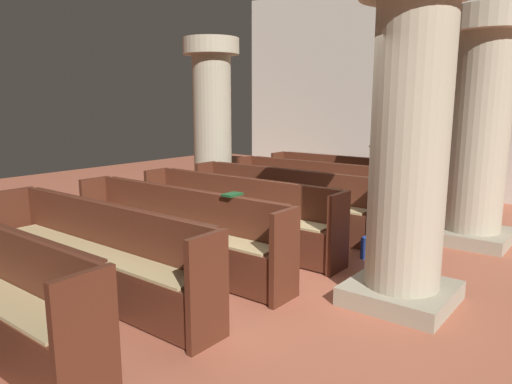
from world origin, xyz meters
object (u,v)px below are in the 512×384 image
object	(u,v)px
pew_row_0	(347,181)
hymn_book	(232,195)
pew_row_5	(95,249)
lectern	(382,176)
pew_row_1	(317,189)
pillar_far_side	(212,118)
pew_row_3	(235,211)
pew_row_4	(176,227)
pillar_aisle_side	(480,125)
kneeler_box_blue	(381,249)
pillar_aisle_rear	(410,135)
pew_row_2	(281,198)

from	to	relation	value
pew_row_0	hymn_book	distance (m)	4.17
pew_row_5	lectern	xyz separation A→B (m)	(0.19, 6.51, -0.04)
pew_row_1	pillar_far_side	distance (m)	2.66
pew_row_3	pew_row_4	xyz separation A→B (m)	(0.00, -1.07, 0.00)
pew_row_1	pillar_aisle_side	xyz separation A→B (m)	(2.45, 0.08, 1.14)
pew_row_5	pillar_aisle_side	xyz separation A→B (m)	(2.45, 4.36, 1.14)
pew_row_0	lectern	bearing A→B (deg)	80.76
pillar_aisle_side	kneeler_box_blue	bearing A→B (deg)	-113.84
pew_row_4	pillar_far_side	size ratio (longest dim) A/B	1.02
pew_row_5	hymn_book	distance (m)	1.51
pillar_aisle_side	pillar_far_side	size ratio (longest dim) A/B	1.00
pew_row_4	pillar_aisle_rear	bearing A→B (deg)	15.75
lectern	kneeler_box_blue	bearing A→B (deg)	-66.66
pew_row_2	pillar_aisle_rear	xyz separation A→B (m)	(2.45, -1.45, 1.14)
pillar_aisle_rear	pillar_aisle_side	bearing A→B (deg)	90.00
pillar_far_side	pillar_aisle_rear	size ratio (longest dim) A/B	1.00
pew_row_4	lectern	xyz separation A→B (m)	(0.19, 5.44, -0.04)
lectern	pillar_aisle_rear	bearing A→B (deg)	-64.56
pillar_aisle_rear	kneeler_box_blue	size ratio (longest dim) A/B	7.46
pew_row_2	lectern	bearing A→B (deg)	86.71
pillar_far_side	pew_row_4	bearing A→B (deg)	-53.09
pew_row_4	pillar_far_side	distance (m)	4.15
pillar_far_side	pew_row_0	bearing A→B (deg)	24.22
hymn_book	pew_row_3	bearing A→B (deg)	129.03
pew_row_4	pew_row_5	world-z (taller)	same
pew_row_2	pillar_aisle_rear	world-z (taller)	pillar_aisle_rear
pew_row_1	pillar_aisle_rear	bearing A→B (deg)	-45.75
pew_row_4	hymn_book	bearing A→B (deg)	15.08
pew_row_5	pew_row_1	bearing A→B (deg)	90.00
lectern	pew_row_1	bearing A→B (deg)	-94.85
pillar_aisle_side	lectern	world-z (taller)	pillar_aisle_side
pew_row_5	pillar_aisle_rear	xyz separation A→B (m)	(2.45, 1.76, 1.14)
pew_row_1	pew_row_3	world-z (taller)	same
pillar_far_side	lectern	size ratio (longest dim) A/B	2.89
pew_row_0	pew_row_2	distance (m)	2.14
lectern	kneeler_box_blue	size ratio (longest dim) A/B	2.58
pew_row_5	pillar_aisle_side	world-z (taller)	pillar_aisle_side
pew_row_4	pillar_aisle_rear	distance (m)	2.79
pew_row_0	pew_row_4	size ratio (longest dim) A/B	1.00
pew_row_3	pillar_aisle_rear	world-z (taller)	pillar_aisle_rear
lectern	hymn_book	world-z (taller)	lectern
hymn_book	kneeler_box_blue	size ratio (longest dim) A/B	0.52
pillar_aisle_rear	pew_row_1	bearing A→B (deg)	134.25
pillar_aisle_side	pillar_far_side	world-z (taller)	same
pew_row_2	pillar_aisle_side	bearing A→B (deg)	25.19
pew_row_4	pillar_aisle_side	world-z (taller)	pillar_aisle_side
lectern	pillar_aisle_side	bearing A→B (deg)	-43.61
hymn_book	lectern	bearing A→B (deg)	95.67
pew_row_2	lectern	world-z (taller)	lectern
pew_row_2	pillar_far_side	size ratio (longest dim) A/B	1.02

